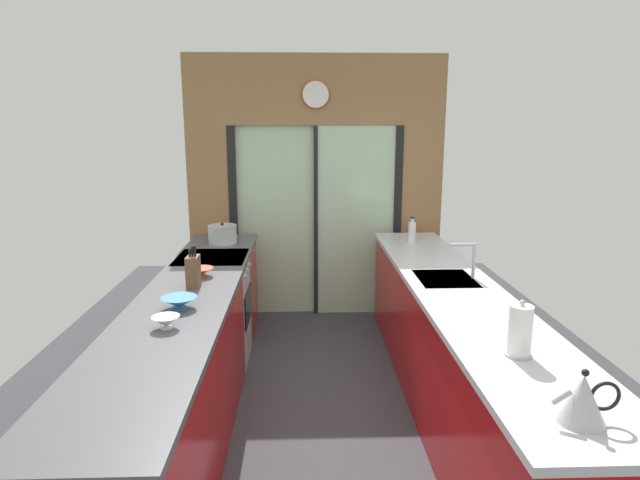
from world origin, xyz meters
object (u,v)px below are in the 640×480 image
Objects in this scene: soap_bottle at (412,232)px; stock_pot at (223,234)px; kettle at (583,399)px; mixing_bowl_mid at (179,302)px; oven_range at (214,309)px; knife_block at (193,271)px; mixing_bowl_far at (201,272)px; mixing_bowl_near at (166,322)px; paper_towel_roll at (520,331)px.

stock_pot is at bearing 179.17° from soap_bottle.
stock_pot is 3.59m from kettle.
mixing_bowl_mid is at bearing -90.00° from stock_pot.
kettle is (1.78, -1.31, 0.05)m from mixing_bowl_mid.
kettle reaches higher than stock_pot.
oven_range is 3.18× the size of knife_block.
mixing_bowl_mid reaches higher than mixing_bowl_far.
knife_block reaches higher than oven_range.
stock_pot is 1.78m from soap_bottle.
mixing_bowl_far is at bearing 90.01° from knife_block.
stock_pot reaches higher than mixing_bowl_near.
kettle reaches higher than mixing_bowl_far.
mixing_bowl_mid is 2.52m from soap_bottle.
soap_bottle is at bearing -0.83° from stock_pot.
oven_range is at bearing 131.85° from paper_towel_roll.
stock_pot is 3.10m from paper_towel_roll.
knife_block reaches higher than stock_pot.
paper_towel_roll is at bearing -22.24° from mixing_bowl_mid.
knife_block is (0.00, 0.76, 0.07)m from mixing_bowl_near.
paper_towel_roll is (0.00, -2.51, 0.02)m from soap_bottle.
mixing_bowl_near is at bearing 150.96° from kettle.
mixing_bowl_mid is at bearing -90.00° from mixing_bowl_far.
kettle is at bearing -36.26° from mixing_bowl_mid.
kettle reaches higher than mixing_bowl_mid.
knife_block is 2.13m from paper_towel_roll.
oven_range is 1.38m from mixing_bowl_mid.
mixing_bowl_near reaches higher than mixing_bowl_far.
knife_block is 1.36m from stock_pot.
stock_pot is 1.02× the size of kettle.
knife_block is at bearing -88.73° from oven_range.
oven_range is 1.02m from knife_block.
paper_towel_roll reaches higher than stock_pot.
mixing_bowl_far is at bearing 90.00° from mixing_bowl_mid.
stock_pot is at bearing 88.00° from oven_range.
soap_bottle is 0.85× the size of paper_towel_roll.
mixing_bowl_mid is at bearing 143.74° from kettle.
oven_range is at bearing 91.27° from knife_block.
mixing_bowl_far is (0.02, -0.59, 0.50)m from oven_range.
knife_block is 2.50m from kettle.
soap_bottle is 2.51m from paper_towel_roll.
kettle is at bearing -89.79° from paper_towel_roll.
soap_bottle is (1.78, 1.78, 0.06)m from mixing_bowl_mid.
paper_towel_roll is at bearing -54.93° from stock_pot.
oven_range is 3.20m from kettle.
kettle reaches higher than mixing_bowl_near.
knife_block is at bearing 89.99° from mixing_bowl_mid.
oven_range is at bearing 124.83° from kettle.
soap_bottle is at bearing 36.95° from knife_block.
stock_pot is (0.02, 0.53, 0.55)m from oven_range.
mixing_bowl_far is 2.09m from soap_bottle.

